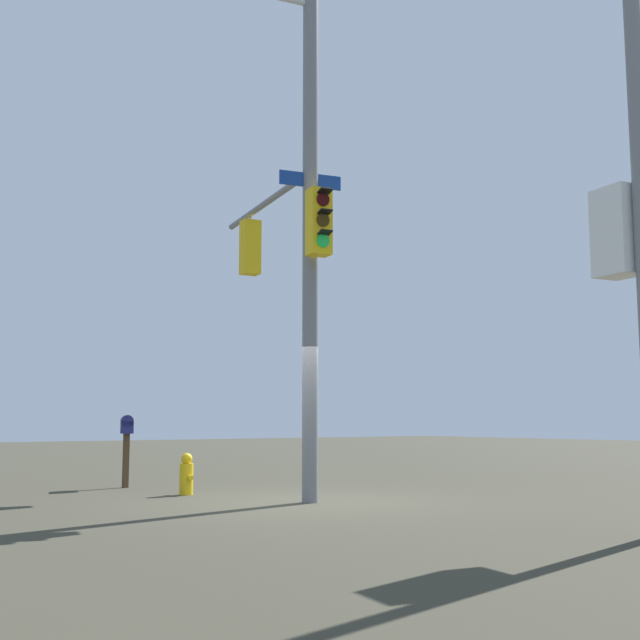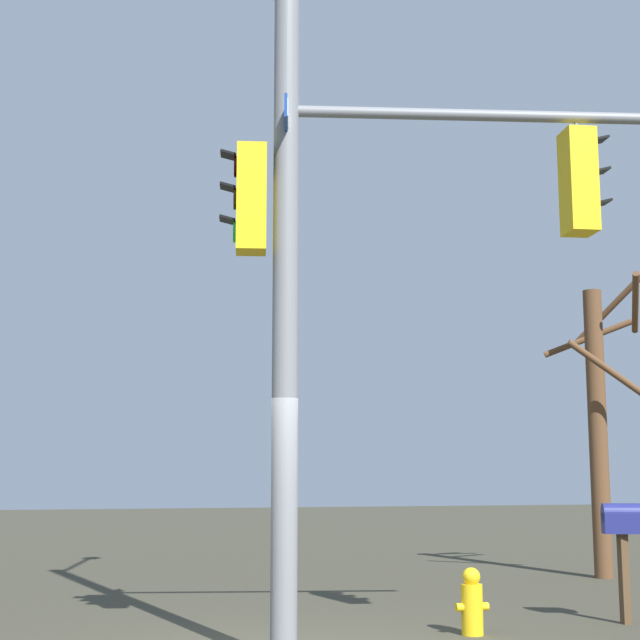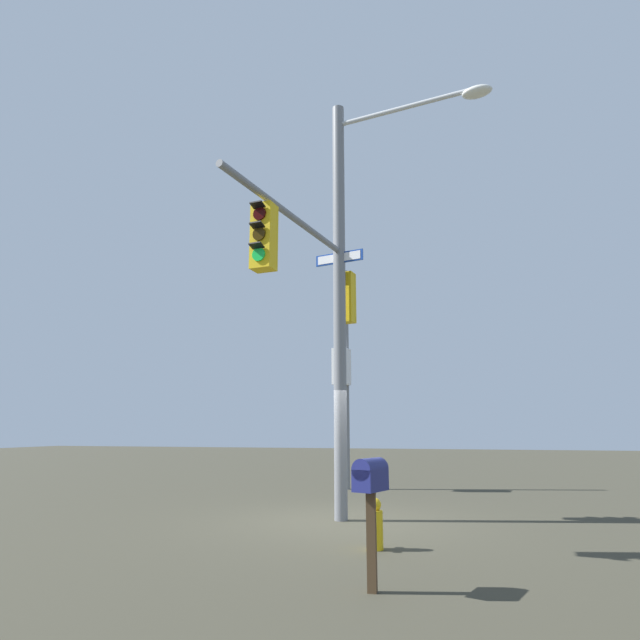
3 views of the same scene
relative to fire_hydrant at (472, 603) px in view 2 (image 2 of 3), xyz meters
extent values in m
cylinder|color=slate|center=(-2.37, -1.02, 4.09)|extent=(0.26, 0.26, 8.87)
cylinder|color=slate|center=(-0.27, -1.44, 5.11)|extent=(4.22, 0.96, 0.12)
cube|color=yellow|center=(0.60, -1.61, 4.41)|extent=(0.34, 0.40, 1.10)
cylinder|color=#2F0403|center=(0.77, -1.64, 4.75)|extent=(0.06, 0.22, 0.22)
cube|color=black|center=(0.84, -1.64, 4.87)|extent=(0.19, 0.23, 0.06)
cylinder|color=#352504|center=(0.77, -1.64, 4.41)|extent=(0.06, 0.22, 0.22)
cube|color=black|center=(0.84, -1.64, 4.53)|extent=(0.19, 0.23, 0.06)
cylinder|color=#19D147|center=(0.77, -1.64, 4.07)|extent=(0.06, 0.22, 0.22)
cube|color=black|center=(0.84, -1.64, 4.19)|extent=(0.19, 0.23, 0.06)
cylinder|color=slate|center=(0.60, -1.61, 5.04)|extent=(0.04, 0.04, 0.15)
cube|color=yellow|center=(-2.72, -0.95, 4.17)|extent=(0.36, 0.41, 1.10)
cylinder|color=#2F0403|center=(-2.88, -0.91, 4.51)|extent=(0.07, 0.22, 0.22)
cube|color=black|center=(-2.95, -0.90, 4.63)|extent=(0.20, 0.24, 0.06)
cylinder|color=#352504|center=(-2.88, -0.91, 4.17)|extent=(0.07, 0.22, 0.22)
cube|color=black|center=(-2.95, -0.90, 4.29)|extent=(0.20, 0.24, 0.06)
cylinder|color=#19D147|center=(-2.88, -0.91, 3.83)|extent=(0.07, 0.22, 0.22)
cube|color=black|center=(-2.95, -0.90, 3.95)|extent=(0.20, 0.24, 0.06)
cube|color=navy|center=(-2.37, -1.02, 4.97)|extent=(0.29, 1.08, 0.24)
cube|color=white|center=(-2.35, -1.02, 4.97)|extent=(0.24, 0.97, 0.18)
cylinder|color=yellow|center=(0.00, 0.00, -0.07)|extent=(0.24, 0.24, 0.55)
sphere|color=yellow|center=(0.00, 0.00, 0.29)|extent=(0.20, 0.20, 0.20)
cylinder|color=yellow|center=(-0.14, 0.00, -0.04)|extent=(0.10, 0.09, 0.09)
cylinder|color=yellow|center=(0.14, 0.00, -0.04)|extent=(0.10, 0.09, 0.09)
cube|color=#4C3823|center=(2.09, 0.28, 0.18)|extent=(0.10, 0.10, 1.05)
cube|color=navy|center=(2.09, 0.28, 0.83)|extent=(0.49, 0.37, 0.24)
cylinder|color=navy|center=(2.09, 0.28, 0.95)|extent=(0.49, 0.37, 0.24)
cylinder|color=brown|center=(4.54, 4.86, 2.14)|extent=(0.32, 0.32, 4.98)
cylinder|color=brown|center=(4.40, 4.24, 3.17)|extent=(1.32, 0.42, 1.00)
cylinder|color=brown|center=(5.17, 4.49, 4.37)|extent=(0.86, 1.36, 0.87)
cylinder|color=brown|center=(5.08, 5.24, 4.35)|extent=(0.90, 1.20, 1.21)
cylinder|color=brown|center=(4.85, 5.58, 3.88)|extent=(1.53, 0.74, 0.70)
camera|label=1|loc=(-13.22, 6.54, 0.96)|focal=45.50mm
camera|label=2|loc=(-4.49, -10.36, 1.44)|focal=54.70mm
camera|label=3|loc=(8.26, 1.26, 1.38)|focal=29.94mm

